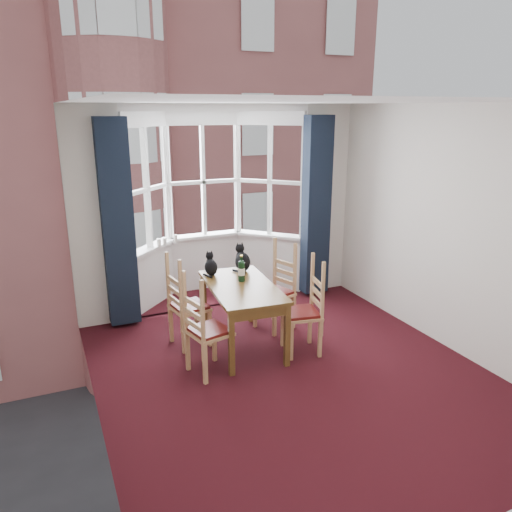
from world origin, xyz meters
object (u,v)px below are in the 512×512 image
cat_left (211,266)px  candle_tall (159,242)px  candle_extra (176,239)px  cat_right (242,260)px  dining_table (242,293)px  candle_short (165,241)px  chair_right_near (309,313)px  chair_left_far (182,309)px  chair_left_near (202,334)px  wine_bottle (241,270)px  chair_right_far (279,292)px

cat_left → candle_tall: (-0.37, 1.19, 0.05)m
candle_tall → candle_extra: 0.26m
cat_left → cat_right: (0.42, 0.00, 0.02)m
dining_table → candle_short: 1.81m
chair_right_near → cat_right: 1.13m
cat_left → candle_extra: size_ratio=2.35×
chair_left_far → cat_right: (0.86, 0.24, 0.43)m
chair_left_near → candle_short: 2.25m
chair_left_far → cat_left: (0.44, 0.24, 0.41)m
chair_left_near → chair_right_near: 1.30m
chair_left_near → candle_extra: (0.33, 2.22, 0.46)m
cat_left → candle_extra: cat_left is taller
chair_right_near → candle_tall: candle_tall is taller
chair_left_near → wine_bottle: 1.02m
chair_right_far → candle_short: candle_short is taller
chair_left_far → candle_tall: candle_tall is taller
chair_left_far → cat_right: bearing=15.7°
chair_right_near → candle_extra: size_ratio=7.25×
wine_bottle → cat_right: bearing=66.4°
dining_table → chair_left_near: 0.82m
candle_tall → candle_short: bearing=18.7°
cat_right → chair_right_far: bearing=-23.3°
chair_right_near → candle_tall: (-1.23, 2.13, 0.45)m
chair_right_far → dining_table: bearing=-153.4°
chair_left_near → candle_tall: (0.07, 2.17, 0.45)m
chair_right_far → wine_bottle: 0.76m
cat_left → candle_short: bearing=102.9°
cat_left → candle_tall: size_ratio=2.81×
chair_left_near → dining_table: bearing=35.9°
wine_bottle → candle_short: size_ratio=3.19×
dining_table → wine_bottle: size_ratio=4.44×
chair_left_far → chair_right_far: same height
chair_left_near → candle_short: bearing=85.8°
candle_tall → candle_short: 0.09m
chair_left_near → candle_tall: size_ratio=8.65×
dining_table → wine_bottle: bearing=69.4°
cat_right → candle_tall: 1.42m
chair_left_near → chair_left_far: 0.74m
chair_left_near → cat_left: (0.44, 0.98, 0.41)m
cat_left → candle_short: cat_left is taller
chair_right_near → cat_left: 1.34m
chair_left_far → chair_right_far: 1.30m
chair_left_far → wine_bottle: wine_bottle is taller
wine_bottle → candle_extra: bearing=102.9°
cat_left → candle_short: 1.25m
cat_right → wine_bottle: (-0.16, -0.38, 0.00)m
candle_extra → chair_left_far: bearing=-102.6°
cat_left → wine_bottle: bearing=-55.6°
wine_bottle → candle_short: bearing=108.6°
chair_left_far → candle_extra: (0.33, 1.48, 0.46)m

